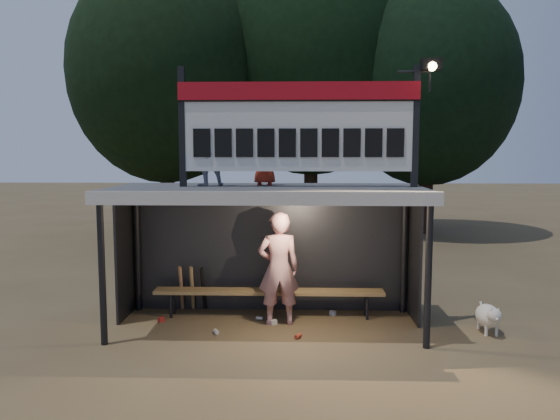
# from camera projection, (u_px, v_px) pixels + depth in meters

# --- Properties ---
(ground) EXTENTS (80.00, 80.00, 0.00)m
(ground) POSITION_uv_depth(u_px,v_px,m) (267.00, 327.00, 9.01)
(ground) COLOR brown
(ground) RESTS_ON ground
(player) EXTENTS (0.74, 0.53, 1.90)m
(player) POSITION_uv_depth(u_px,v_px,m) (279.00, 268.00, 9.06)
(player) COLOR silver
(player) RESTS_ON ground
(child_a) EXTENTS (0.68, 0.61, 1.14)m
(child_a) POSITION_uv_depth(u_px,v_px,m) (207.00, 151.00, 8.86)
(child_a) COLOR gray
(child_a) RESTS_ON dugout_shelter
(child_b) EXTENTS (0.47, 0.31, 0.94)m
(child_b) POSITION_uv_depth(u_px,v_px,m) (265.00, 157.00, 9.08)
(child_b) COLOR #9F2918
(child_b) RESTS_ON dugout_shelter
(dugout_shelter) EXTENTS (5.10, 2.08, 2.32)m
(dugout_shelter) POSITION_uv_depth(u_px,v_px,m) (268.00, 214.00, 9.05)
(dugout_shelter) COLOR #424245
(dugout_shelter) RESTS_ON ground
(scoreboard_assembly) EXTENTS (4.10, 0.27, 1.99)m
(scoreboard_assembly) POSITION_uv_depth(u_px,v_px,m) (302.00, 123.00, 8.62)
(scoreboard_assembly) COLOR black
(scoreboard_assembly) RESTS_ON dugout_shelter
(bench) EXTENTS (4.00, 0.35, 0.48)m
(bench) POSITION_uv_depth(u_px,v_px,m) (269.00, 293.00, 9.51)
(bench) COLOR olive
(bench) RESTS_ON ground
(tree_left) EXTENTS (6.46, 6.46, 9.27)m
(tree_left) POSITION_uv_depth(u_px,v_px,m) (165.00, 73.00, 18.47)
(tree_left) COLOR black
(tree_left) RESTS_ON ground
(tree_mid) EXTENTS (7.22, 7.22, 10.36)m
(tree_mid) POSITION_uv_depth(u_px,v_px,m) (312.00, 60.00, 19.74)
(tree_mid) COLOR black
(tree_mid) RESTS_ON ground
(tree_right) EXTENTS (6.08, 6.08, 8.72)m
(tree_right) POSITION_uv_depth(u_px,v_px,m) (429.00, 84.00, 18.73)
(tree_right) COLOR black
(tree_right) RESTS_ON ground
(dog) EXTENTS (0.36, 0.81, 0.49)m
(dog) POSITION_uv_depth(u_px,v_px,m) (489.00, 316.00, 8.67)
(dog) COLOR silver
(dog) RESTS_ON ground
(bats) EXTENTS (0.47, 0.33, 0.84)m
(bats) POSITION_uv_depth(u_px,v_px,m) (192.00, 288.00, 9.82)
(bats) COLOR #8B6240
(bats) RESTS_ON ground
(litter) EXTENTS (3.06, 1.34, 0.08)m
(litter) POSITION_uv_depth(u_px,v_px,m) (257.00, 323.00, 9.09)
(litter) COLOR #A4211C
(litter) RESTS_ON ground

